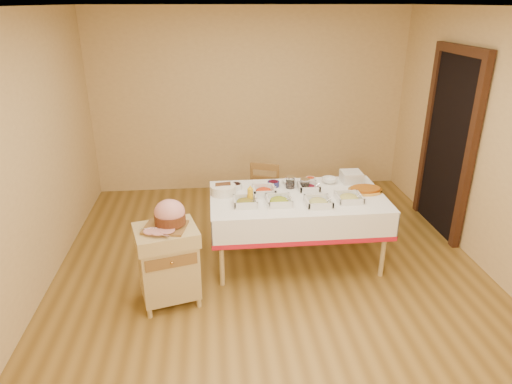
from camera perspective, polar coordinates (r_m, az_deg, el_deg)
The scene contains 23 objects.
room_shell at distance 4.27m, azimuth 2.25°, elevation 4.46°, with size 5.00×5.00×5.00m.
doorway at distance 5.85m, azimuth 22.97°, elevation 5.80°, with size 0.09×1.10×2.20m.
dining_table at distance 4.85m, azimuth 5.15°, elevation -2.22°, with size 1.82×1.02×0.76m.
butcher_cart at distance 4.30m, azimuth -10.94°, elevation -8.45°, with size 0.64×0.58×0.77m.
dining_chair at distance 5.49m, azimuth 0.76°, elevation -0.89°, with size 0.48×0.47×0.85m.
ham_on_board at distance 4.12m, azimuth -10.81°, elevation -2.93°, with size 0.39×0.37×0.26m.
serving_dish_a at distance 4.54m, azimuth -1.35°, elevation -1.23°, with size 0.24×0.23×0.10m.
serving_dish_b at distance 4.57m, azimuth 2.91°, elevation -1.09°, with size 0.25×0.25×0.10m.
serving_dish_c at distance 4.58m, azimuth 7.80°, elevation -1.24°, with size 0.25×0.25×0.10m.
serving_dish_d at distance 4.73m, azimuth 11.54°, elevation -0.71°, with size 0.25×0.25×0.10m.
serving_dish_e at distance 4.79m, azimuth 1.00°, elevation 0.14°, with size 0.24×0.23×0.11m.
serving_dish_f at distance 4.93m, azimuth 6.59°, elevation 0.61°, with size 0.23×0.22×0.10m.
small_bowl_left at distance 4.93m, azimuth -2.52°, elevation 0.77°, with size 0.13×0.13×0.06m.
small_bowl_mid at distance 5.00m, azimuth 2.19°, elevation 1.06°, with size 0.13×0.13×0.06m.
small_bowl_right at distance 5.14m, azimuth 6.81°, elevation 1.54°, with size 0.11×0.11×0.06m.
bowl_white_imported at distance 5.09m, azimuth 4.15°, elevation 1.28°, with size 0.15×0.15×0.04m, color silver.
bowl_small_imported at distance 5.17m, azimuth 9.16°, elevation 1.45°, with size 0.17×0.17×0.05m, color silver.
preserve_jar_left at distance 4.96m, azimuth 4.30°, elevation 1.17°, with size 0.10×0.10×0.13m.
preserve_jar_right at distance 4.90m, azimuth 6.12°, elevation 0.83°, with size 0.10×0.10×0.13m.
mustard_bottle at distance 4.59m, azimuth -0.72°, elevation -0.29°, with size 0.06×0.06×0.18m.
bread_basket at distance 4.80m, azimuth -4.13°, elevation 0.31°, with size 0.27×0.27×0.12m.
plate_stack at distance 5.22m, azimuth 11.81°, elevation 1.88°, with size 0.22×0.22×0.12m.
brass_platter at distance 4.99m, azimuth 13.50°, elevation 0.27°, with size 0.37×0.27×0.05m.
Camera 1 is at (-0.58, -4.01, 2.64)m, focal length 32.00 mm.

